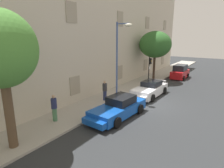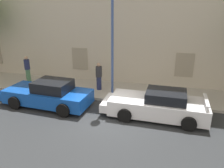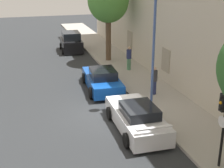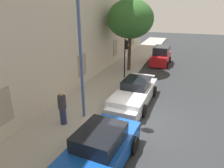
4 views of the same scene
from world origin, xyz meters
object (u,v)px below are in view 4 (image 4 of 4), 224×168
object	(u,v)px
street_lamp	(87,29)
traffic_light	(126,52)
sportscar_red_lead	(94,158)
sportscar_yellow_flank	(134,94)
hatchback_parked	(161,56)
tree_midblock	(130,19)
pedestrian_admiring	(62,108)

from	to	relation	value
street_lamp	traffic_light	bearing A→B (deg)	1.62
sportscar_red_lead	street_lamp	xyz separation A→B (m)	(3.16, 1.66, 3.90)
sportscar_red_lead	sportscar_yellow_flank	xyz separation A→B (m)	(5.74, 0.10, -0.02)
sportscar_red_lead	hatchback_parked	world-z (taller)	hatchback_parked
sportscar_red_lead	sportscar_yellow_flank	world-z (taller)	sportscar_red_lead
sportscar_red_lead	tree_midblock	world-z (taller)	tree_midblock
hatchback_parked	tree_midblock	xyz separation A→B (m)	(-3.52, 2.32, 3.68)
hatchback_parked	street_lamp	world-z (taller)	street_lamp
sportscar_yellow_flank	pedestrian_admiring	world-z (taller)	pedestrian_admiring
sportscar_red_lead	pedestrian_admiring	bearing A→B (deg)	50.39
sportscar_red_lead	hatchback_parked	xyz separation A→B (m)	(15.45, -0.16, 0.18)
sportscar_red_lead	traffic_light	bearing A→B (deg)	10.66
hatchback_parked	tree_midblock	distance (m)	5.60
sportscar_red_lead	hatchback_parked	size ratio (longest dim) A/B	1.36
sportscar_yellow_flank	tree_midblock	distance (m)	7.60
sportscar_red_lead	sportscar_yellow_flank	bearing A→B (deg)	1.04
traffic_light	tree_midblock	bearing A→B (deg)	8.43
sportscar_yellow_flank	tree_midblock	world-z (taller)	tree_midblock
tree_midblock	traffic_light	bearing A→B (deg)	-171.57
sportscar_yellow_flank	traffic_light	xyz separation A→B (m)	(4.07, 1.74, 1.62)
traffic_light	sportscar_yellow_flank	bearing A→B (deg)	-156.83
sportscar_yellow_flank	pedestrian_admiring	size ratio (longest dim) A/B	2.98
sportscar_yellow_flank	traffic_light	bearing A→B (deg)	23.17
sportscar_yellow_flank	hatchback_parked	size ratio (longest dim) A/B	1.35
tree_midblock	pedestrian_admiring	world-z (taller)	tree_midblock
sportscar_red_lead	street_lamp	bearing A→B (deg)	27.65
hatchback_parked	traffic_light	xyz separation A→B (m)	(-5.64, 2.00, 1.41)
tree_midblock	street_lamp	xyz separation A→B (m)	(-8.77, -0.50, 0.03)
sportscar_yellow_flank	street_lamp	distance (m)	4.94
sportscar_red_lead	traffic_light	distance (m)	10.10
traffic_light	street_lamp	xyz separation A→B (m)	(-6.64, -0.19, 2.30)
sportscar_yellow_flank	hatchback_parked	bearing A→B (deg)	-1.55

